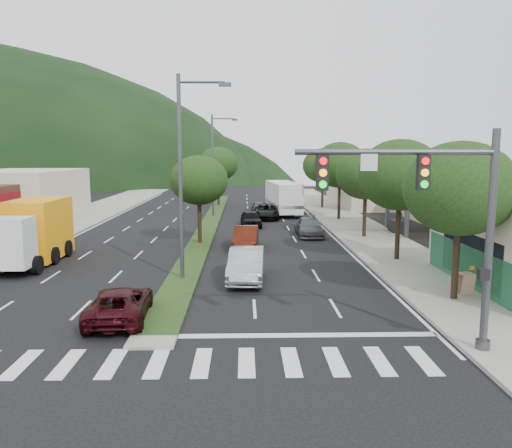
{
  "coord_description": "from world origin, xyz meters",
  "views": [
    {
      "loc": [
        3.09,
        -16.34,
        6.26
      ],
      "look_at": [
        3.76,
        11.69,
        2.28
      ],
      "focal_mm": 35.0,
      "sensor_mm": 36.0,
      "label": 1
    }
  ],
  "objects_px": {
    "tree_r_a": "(460,189)",
    "car_queue_f": "(282,201)",
    "streetlight_near": "(184,168)",
    "car_queue_b": "(309,227)",
    "motorhome": "(283,197)",
    "suv_maroon": "(120,304)",
    "car_queue_e": "(259,207)",
    "sedan_silver": "(246,265)",
    "a_frame_sign": "(466,282)",
    "tree_med_far": "(218,164)",
    "tree_r_c": "(366,174)",
    "traffic_signal": "(441,207)",
    "box_truck": "(32,234)",
    "tree_med_near": "(199,180)",
    "streetlight_mid": "(215,160)",
    "tree_r_d": "(340,165)",
    "tree_r_e": "(323,166)",
    "car_queue_d": "(266,212)",
    "car_queue_c": "(246,238)",
    "car_queue_a": "(251,219)",
    "tree_r_b": "(400,175)"
  },
  "relations": [
    {
      "from": "tree_r_c",
      "to": "sedan_silver",
      "type": "relative_size",
      "value": 1.34
    },
    {
      "from": "tree_r_d",
      "to": "tree_r_e",
      "type": "height_order",
      "value": "tree_r_d"
    },
    {
      "from": "tree_r_d",
      "to": "tree_med_near",
      "type": "relative_size",
      "value": 1.19
    },
    {
      "from": "tree_med_near",
      "to": "tree_med_far",
      "type": "relative_size",
      "value": 0.87
    },
    {
      "from": "car_queue_a",
      "to": "car_queue_d",
      "type": "distance_m",
      "value": 5.24
    },
    {
      "from": "tree_med_near",
      "to": "suv_maroon",
      "type": "distance_m",
      "value": 16.52
    },
    {
      "from": "streetlight_near",
      "to": "car_queue_e",
      "type": "xyz_separation_m",
      "value": [
        4.44,
        28.24,
        -4.97
      ]
    },
    {
      "from": "tree_r_c",
      "to": "traffic_signal",
      "type": "bearing_deg",
      "value": -97.85
    },
    {
      "from": "sedan_silver",
      "to": "car_queue_a",
      "type": "bearing_deg",
      "value": 91.67
    },
    {
      "from": "tree_r_e",
      "to": "a_frame_sign",
      "type": "height_order",
      "value": "tree_r_e"
    },
    {
      "from": "car_queue_a",
      "to": "car_queue_f",
      "type": "bearing_deg",
      "value": 70.07
    },
    {
      "from": "car_queue_e",
      "to": "a_frame_sign",
      "type": "bearing_deg",
      "value": -77.87
    },
    {
      "from": "tree_r_c",
      "to": "car_queue_b",
      "type": "xyz_separation_m",
      "value": [
        -3.94,
        1.24,
        -4.06
      ]
    },
    {
      "from": "car_queue_f",
      "to": "motorhome",
      "type": "bearing_deg",
      "value": -89.93
    },
    {
      "from": "tree_r_d",
      "to": "sedan_silver",
      "type": "relative_size",
      "value": 1.48
    },
    {
      "from": "motorhome",
      "to": "suv_maroon",
      "type": "bearing_deg",
      "value": -110.95
    },
    {
      "from": "tree_r_a",
      "to": "car_queue_b",
      "type": "distance_m",
      "value": 18.17
    },
    {
      "from": "tree_r_c",
      "to": "streetlight_mid",
      "type": "xyz_separation_m",
      "value": [
        -11.79,
        13.0,
        0.84
      ]
    },
    {
      "from": "sedan_silver",
      "to": "car_queue_e",
      "type": "bearing_deg",
      "value": 90.23
    },
    {
      "from": "tree_r_e",
      "to": "box_truck",
      "type": "bearing_deg",
      "value": -126.89
    },
    {
      "from": "sedan_silver",
      "to": "car_queue_b",
      "type": "height_order",
      "value": "sedan_silver"
    },
    {
      "from": "tree_r_b",
      "to": "tree_r_e",
      "type": "distance_m",
      "value": 28.0
    },
    {
      "from": "suv_maroon",
      "to": "car_queue_e",
      "type": "xyz_separation_m",
      "value": [
        6.26,
        34.24,
        -0.02
      ]
    },
    {
      "from": "suv_maroon",
      "to": "car_queue_a",
      "type": "xyz_separation_m",
      "value": [
        5.29,
        24.24,
        0.05
      ]
    },
    {
      "from": "tree_r_c",
      "to": "streetlight_mid",
      "type": "distance_m",
      "value": 17.57
    },
    {
      "from": "tree_r_d",
      "to": "streetlight_near",
      "type": "distance_m",
      "value": 24.97
    },
    {
      "from": "sedan_silver",
      "to": "box_truck",
      "type": "bearing_deg",
      "value": 164.16
    },
    {
      "from": "streetlight_near",
      "to": "streetlight_mid",
      "type": "height_order",
      "value": "same"
    },
    {
      "from": "car_queue_c",
      "to": "tree_r_a",
      "type": "bearing_deg",
      "value": -50.76
    },
    {
      "from": "car_queue_c",
      "to": "a_frame_sign",
      "type": "xyz_separation_m",
      "value": [
        9.53,
        -11.71,
        -0.0
      ]
    },
    {
      "from": "tree_r_c",
      "to": "streetlight_near",
      "type": "relative_size",
      "value": 0.65
    },
    {
      "from": "tree_r_e",
      "to": "tree_med_near",
      "type": "bearing_deg",
      "value": -118.61
    },
    {
      "from": "tree_med_far",
      "to": "streetlight_near",
      "type": "relative_size",
      "value": 0.69
    },
    {
      "from": "tree_r_d",
      "to": "streetlight_near",
      "type": "relative_size",
      "value": 0.72
    },
    {
      "from": "car_queue_b",
      "to": "streetlight_mid",
      "type": "bearing_deg",
      "value": 122.86
    },
    {
      "from": "car_queue_b",
      "to": "car_queue_e",
      "type": "bearing_deg",
      "value": 101.92
    },
    {
      "from": "streetlight_mid",
      "to": "car_queue_a",
      "type": "bearing_deg",
      "value": -62.84
    },
    {
      "from": "tree_r_a",
      "to": "car_queue_e",
      "type": "distance_m",
      "value": 33.34
    },
    {
      "from": "traffic_signal",
      "to": "a_frame_sign",
      "type": "height_order",
      "value": "traffic_signal"
    },
    {
      "from": "tree_r_d",
      "to": "tree_med_near",
      "type": "xyz_separation_m",
      "value": [
        -12.0,
        -12.0,
        -0.75
      ]
    },
    {
      "from": "car_queue_d",
      "to": "streetlight_mid",
      "type": "bearing_deg",
      "value": 162.57
    },
    {
      "from": "tree_r_e",
      "to": "a_frame_sign",
      "type": "relative_size",
      "value": 5.13
    },
    {
      "from": "tree_r_a",
      "to": "car_queue_d",
      "type": "relative_size",
      "value": 1.31
    },
    {
      "from": "tree_med_far",
      "to": "car_queue_a",
      "type": "xyz_separation_m",
      "value": [
        3.67,
        -17.76,
        -4.33
      ]
    },
    {
      "from": "motorhome",
      "to": "a_frame_sign",
      "type": "height_order",
      "value": "motorhome"
    },
    {
      "from": "traffic_signal",
      "to": "tree_med_near",
      "type": "relative_size",
      "value": 1.16
    },
    {
      "from": "tree_med_far",
      "to": "suv_maroon",
      "type": "distance_m",
      "value": 42.26
    },
    {
      "from": "tree_r_a",
      "to": "car_queue_f",
      "type": "distance_m",
      "value": 37.74
    },
    {
      "from": "tree_r_a",
      "to": "car_queue_a",
      "type": "bearing_deg",
      "value": 110.53
    },
    {
      "from": "streetlight_near",
      "to": "car_queue_b",
      "type": "xyz_separation_m",
      "value": [
        7.85,
        13.24,
        -4.9
      ]
    }
  ]
}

